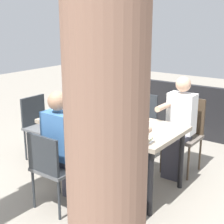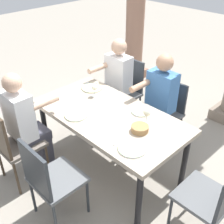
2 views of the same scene
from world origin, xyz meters
name	(u,v)px [view 2 (image 2 of 2)]	position (x,y,z in m)	size (l,w,h in m)	color
ground_plane	(110,167)	(0.00, 0.00, 0.00)	(16.00, 16.00, 0.00)	gray
dining_table	(109,120)	(0.00, 0.00, 0.70)	(1.69, 0.89, 0.77)	tan
chair_west_north	(125,88)	(-0.57, 0.87, 0.55)	(0.44, 0.44, 0.95)	#5B5E61
chair_west_south	(11,141)	(-0.57, -0.87, 0.56)	(0.44, 0.44, 0.97)	#6A6158
chair_mid_north	(165,109)	(0.12, 0.86, 0.51)	(0.44, 0.44, 0.86)	#5B5E61
chair_mid_south	(49,178)	(0.12, -0.87, 0.53)	(0.44, 0.44, 0.93)	#5B5E61
chair_head_east	(214,197)	(1.26, 0.00, 0.53)	(0.44, 0.44, 0.90)	#5B5E61
diner_woman_green	(27,124)	(-0.57, -0.67, 0.68)	(0.35, 0.49, 1.29)	#3F3F4C
diner_man_white	(115,84)	(-0.58, 0.66, 0.69)	(0.35, 0.49, 1.29)	#3F3F4C
diner_guest_third	(157,102)	(0.12, 0.68, 0.68)	(0.35, 0.49, 1.27)	#3F3F4C
stone_column_near	(136,4)	(-1.52, 2.10, 1.36)	(0.43, 0.43, 2.77)	#936B56
plate_0	(92,88)	(-0.56, 0.24, 0.78)	(0.26, 0.26, 0.02)	silver
wine_glass_0	(94,88)	(-0.40, 0.14, 0.88)	(0.07, 0.07, 0.15)	white
fork_0	(84,84)	(-0.71, 0.24, 0.78)	(0.02, 0.17, 0.01)	silver
spoon_0	(100,93)	(-0.41, 0.24, 0.78)	(0.02, 0.17, 0.01)	silver
plate_1	(76,115)	(-0.22, -0.28, 0.78)	(0.24, 0.24, 0.02)	white
fork_1	(67,110)	(-0.37, -0.28, 0.78)	(0.02, 0.17, 0.01)	silver
spoon_1	(85,121)	(-0.07, -0.28, 0.78)	(0.02, 0.17, 0.01)	silver
plate_2	(141,111)	(0.21, 0.27, 0.78)	(0.21, 0.21, 0.02)	white
wine_glass_2	(147,113)	(0.37, 0.17, 0.88)	(0.08, 0.08, 0.15)	white
fork_2	(131,107)	(0.06, 0.27, 0.78)	(0.02, 0.17, 0.01)	silver
spoon_2	(152,117)	(0.36, 0.27, 0.78)	(0.02, 0.17, 0.01)	silver
plate_3	(132,148)	(0.56, -0.25, 0.78)	(0.26, 0.26, 0.02)	white
fork_3	(120,141)	(0.41, -0.25, 0.78)	(0.02, 0.17, 0.01)	silver
spoon_3	(145,157)	(0.71, -0.25, 0.78)	(0.02, 0.17, 0.01)	silver
bread_basket	(140,129)	(0.43, 0.00, 0.80)	(0.17, 0.17, 0.06)	#9E7547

